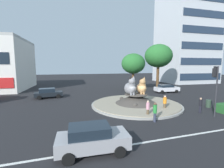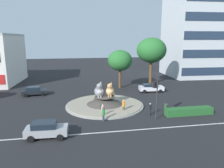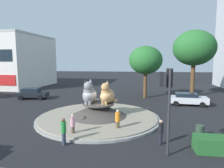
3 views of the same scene
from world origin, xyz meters
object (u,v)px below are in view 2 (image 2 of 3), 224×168
Objects in this scene: cat_statue_calico at (110,91)px; traffic_light_mast at (156,90)px; cat_statue_grey at (99,91)px; sedan_on_far_lane at (151,88)px; parked_car_right at (46,129)px; office_tower at (198,19)px; pedestrian_green_shirt at (103,114)px; pedestrian_orange_shirt at (124,105)px; pedestrian_black_shirt at (150,109)px; pedestrian_pink_shirt at (103,110)px; litter_bin at (166,107)px; hatchback_near_shophouse at (34,91)px; second_tree_near_tower at (151,50)px; broadleaf_tree_behind_island at (120,61)px.

traffic_light_mast is at bearing 49.25° from cat_statue_calico.
cat_statue_grey is at bearing 42.44° from traffic_light_mast.
sedan_on_far_lane is 22.90m from parked_car_right.
traffic_light_mast is 0.17× the size of office_tower.
office_tower is (21.95, 28.47, 10.80)m from traffic_light_mast.
cat_statue_grey is at bearing 151.18° from pedestrian_green_shirt.
pedestrian_orange_shirt is 0.95× the size of pedestrian_green_shirt.
sedan_on_far_lane is (4.47, 11.69, -0.08)m from pedestrian_black_shirt.
pedestrian_pink_shirt reaches higher than litter_bin.
cat_statue_grey reaches higher than litter_bin.
pedestrian_orange_shirt is at bearing 105.97° from pedestrian_green_shirt.
parked_car_right is (-7.91, -9.08, -1.39)m from cat_statue_calico.
cat_statue_grey is 12.46m from sedan_on_far_lane.
office_tower reaches higher than pedestrian_orange_shirt.
pedestrian_orange_shirt is 0.40× the size of parked_car_right.
office_tower reaches higher than sedan_on_far_lane.
hatchback_near_shophouse is (-16.30, 14.19, -2.80)m from traffic_light_mast.
traffic_light_mast is 3.05m from pedestrian_black_shirt.
cat_statue_grey is at bearing 58.10° from parked_car_right.
pedestrian_black_shirt reaches higher than parked_car_right.
pedestrian_orange_shirt reaches higher than parked_car_right.
second_tree_near_tower is 9.21m from sedan_on_far_lane.
pedestrian_black_shirt is at bearing 21.60° from parked_car_right.
traffic_light_mast is at bearing 59.04° from pedestrian_green_shirt.
hatchback_near_shophouse is (-13.21, 10.87, -0.08)m from pedestrian_orange_shirt.
litter_bin is (14.96, 5.51, -0.38)m from parked_car_right.
litter_bin is at bearing 177.65° from pedestrian_orange_shirt.
pedestrian_black_shirt is 1.81× the size of litter_bin.
office_tower is at bearing 46.01° from sedan_on_far_lane.
pedestrian_orange_shirt is 5.80m from litter_bin.
broadleaf_tree_behind_island is (-0.57, 17.28, 1.80)m from traffic_light_mast.
hatchback_near_shophouse is (-11.91, 7.81, -1.43)m from cat_statue_calico.
office_tower is at bearing 26.42° from broadleaf_tree_behind_island.
litter_bin is (8.76, 0.99, -0.41)m from pedestrian_pink_shirt.
traffic_light_mast is 37.53m from office_tower.
parked_car_right is (-12.16, -4.06, -0.04)m from pedestrian_black_shirt.
office_tower is 17.74× the size of pedestrian_pink_shirt.
pedestrian_green_shirt is 0.39× the size of sedan_on_far_lane.
sedan_on_far_lane is at bearing 142.13° from cat_statue_calico.
pedestrian_black_shirt is 1.00× the size of pedestrian_pink_shirt.
office_tower is 2.93× the size of second_tree_near_tower.
second_tree_near_tower is at bearing 134.35° from cat_statue_grey.
second_tree_near_tower reaches higher than pedestrian_green_shirt.
pedestrian_pink_shirt is at bearing 148.66° from pedestrian_green_shirt.
sedan_on_far_lane is at bearing -40.82° from broadleaf_tree_behind_island.
cat_statue_grey is 1.30× the size of pedestrian_green_shirt.
pedestrian_orange_shirt is at bearing 41.56° from traffic_light_mast.
parked_car_right is at bearing -36.88° from cat_statue_grey.
second_tree_near_tower is 19.68m from pedestrian_orange_shirt.
cat_statue_grey is 5.98m from pedestrian_green_shirt.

